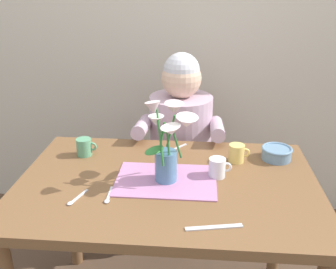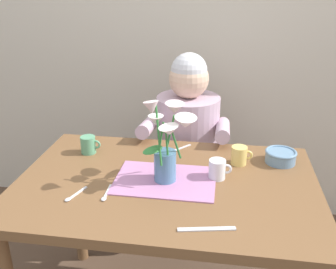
# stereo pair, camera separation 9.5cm
# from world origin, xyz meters

# --- Properties ---
(wood_panel_backdrop) EXTENTS (4.00, 0.10, 2.50)m
(wood_panel_backdrop) POSITION_xyz_m (0.00, 1.05, 1.25)
(wood_panel_backdrop) COLOR beige
(wood_panel_backdrop) RESTS_ON ground_plane
(dining_table) EXTENTS (1.20, 0.80, 0.74)m
(dining_table) POSITION_xyz_m (0.00, 0.00, 0.64)
(dining_table) COLOR brown
(dining_table) RESTS_ON ground_plane
(seated_person) EXTENTS (0.45, 0.47, 1.14)m
(seated_person) POSITION_xyz_m (0.02, 0.62, 0.56)
(seated_person) COLOR #4C4C56
(seated_person) RESTS_ON ground_plane
(striped_placemat) EXTENTS (0.40, 0.28, 0.00)m
(striped_placemat) POSITION_xyz_m (-0.01, 0.00, 0.74)
(striped_placemat) COLOR #B275A3
(striped_placemat) RESTS_ON dining_table
(flower_vase) EXTENTS (0.22, 0.25, 0.35)m
(flower_vase) POSITION_xyz_m (0.00, 0.00, 0.91)
(flower_vase) COLOR teal
(flower_vase) RESTS_ON dining_table
(ceramic_bowl) EXTENTS (0.14, 0.14, 0.06)m
(ceramic_bowl) POSITION_xyz_m (0.47, 0.24, 0.77)
(ceramic_bowl) COLOR #6689A8
(ceramic_bowl) RESTS_ON dining_table
(dinner_knife) EXTENTS (0.19, 0.05, 0.00)m
(dinner_knife) POSITION_xyz_m (0.18, -0.29, 0.74)
(dinner_knife) COLOR silver
(dinner_knife) RESTS_ON dining_table
(ceramic_mug) EXTENTS (0.09, 0.07, 0.08)m
(ceramic_mug) POSITION_xyz_m (0.20, 0.05, 0.78)
(ceramic_mug) COLOR silver
(ceramic_mug) RESTS_ON dining_table
(coffee_cup) EXTENTS (0.09, 0.07, 0.08)m
(coffee_cup) POSITION_xyz_m (-0.39, 0.20, 0.78)
(coffee_cup) COLOR #569970
(coffee_cup) RESTS_ON dining_table
(tea_cup) EXTENTS (0.09, 0.07, 0.08)m
(tea_cup) POSITION_xyz_m (0.29, 0.20, 0.78)
(tea_cup) COLOR #E5C666
(tea_cup) RESTS_ON dining_table
(spoon_0) EXTENTS (0.02, 0.12, 0.01)m
(spoon_0) POSITION_xyz_m (-0.21, -0.15, 0.74)
(spoon_0) COLOR silver
(spoon_0) RESTS_ON dining_table
(spoon_1) EXTENTS (0.05, 0.12, 0.01)m
(spoon_1) POSITION_xyz_m (-0.33, -0.17, 0.74)
(spoon_1) COLOR silver
(spoon_1) RESTS_ON dining_table
(spoon_2) EXTENTS (0.09, 0.10, 0.01)m
(spoon_2) POSITION_xyz_m (0.01, 0.30, 0.74)
(spoon_2) COLOR silver
(spoon_2) RESTS_ON dining_table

